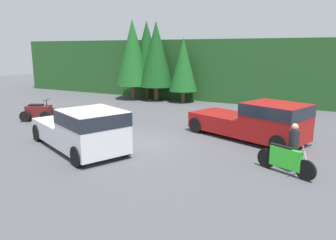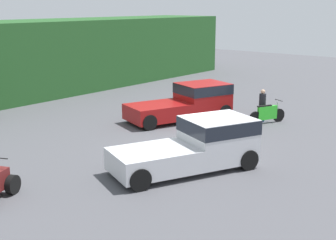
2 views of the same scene
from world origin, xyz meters
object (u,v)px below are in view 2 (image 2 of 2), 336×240
dirt_bike (267,114)px  pickup_truck_red (189,101)px  pickup_truck_second (198,144)px  rider_person (262,104)px

dirt_bike → pickup_truck_red: bearing=139.8°
pickup_truck_second → rider_person: bearing=35.1°
dirt_bike → rider_person: (0.18, 0.41, 0.45)m
pickup_truck_red → rider_person: (2.01, -3.40, -0.05)m
pickup_truck_red → dirt_bike: bearing=-44.2°
pickup_truck_second → rider_person: size_ratio=3.40×
pickup_truck_red → rider_person: bearing=-39.2°
pickup_truck_red → pickup_truck_second: bearing=-120.3°
pickup_truck_red → pickup_truck_second: size_ratio=1.03×
pickup_truck_red → dirt_bike: 4.25m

